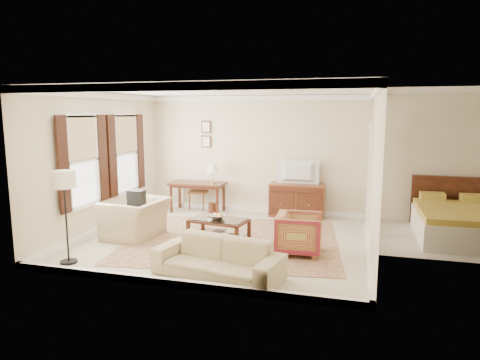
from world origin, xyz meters
The scene contains 21 objects.
room_shell centered at (0.00, 0.00, 2.47)m, with size 5.51×5.01×2.91m.
annex_bedroom centered at (4.49, 1.15, 0.34)m, with size 3.00×2.70×2.90m.
window_front centered at (-2.70, -0.70, 1.55)m, with size 0.12×1.56×1.80m, color #CCB284, non-canonical shape.
window_rear centered at (-2.70, 0.90, 1.55)m, with size 0.12×1.56×1.80m, color #CCB284, non-canonical shape.
doorway centered at (2.71, 1.50, 1.08)m, with size 0.10×1.12×2.25m, color white, non-canonical shape.
rug centered at (0.14, -0.06, 0.01)m, with size 4.04×3.46×0.01m, color maroon.
writing_desk centered at (-1.40, 2.06, 0.64)m, with size 1.37×0.69×0.75m.
desk_chair centered at (-1.49, 2.41, 0.53)m, with size 0.45×0.45×1.05m, color brown, non-canonical shape.
desk_lamp centered at (-0.98, 2.06, 1.00)m, with size 0.32×0.32×0.50m, color silver, non-canonical shape.
framed_prints centered at (-1.30, 2.47, 1.94)m, with size 0.25×0.04×0.68m, color #522617, non-canonical shape.
sideboard centered at (1.09, 2.22, 0.40)m, with size 1.30×0.50×0.80m, color brown.
tv centered at (1.09, 2.20, 1.28)m, with size 0.95×0.55×0.12m, color black.
coffee_table centered at (-0.08, -0.21, 0.35)m, with size 1.17×0.80×0.46m.
fruit_bowl centered at (-0.11, -0.22, 0.51)m, with size 0.42×0.42×0.10m, color silver.
book_a centered at (-0.22, -0.09, 0.18)m, with size 0.28×0.04×0.38m, color brown.
book_b centered at (0.09, -0.30, 0.18)m, with size 0.28×0.03×0.38m, color brown.
striped_armchair centered at (1.51, -0.49, 0.40)m, with size 0.78×0.73×0.80m, color maroon.
club_armchair centered at (-1.79, -0.36, 0.52)m, with size 1.18×0.77×1.03m, color tan.
backpack centered at (-1.79, -0.30, 0.77)m, with size 0.32×0.22×0.40m, color black.
sofa centered at (0.46, -1.91, 0.39)m, with size 1.99×0.58×0.78m, color tan.
floor_lamp centered at (-2.13, -2.01, 1.30)m, with size 0.38×0.38×1.55m.
Camera 1 is at (2.45, -7.83, 2.49)m, focal length 32.00 mm.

